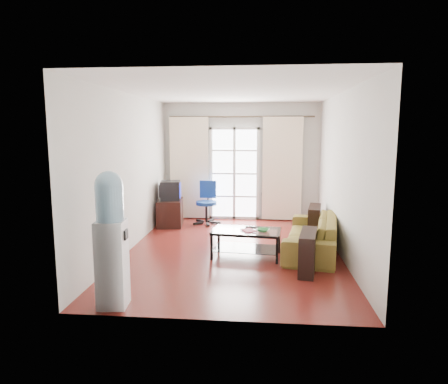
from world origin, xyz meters
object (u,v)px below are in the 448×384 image
object	(u,v)px
tv_stand	(170,212)
task_chair	(207,211)
water_cooler	(111,237)
coffee_table	(246,239)
sofa	(312,234)
crt_tv	(170,190)

from	to	relation	value
tv_stand	task_chair	xyz separation A→B (m)	(0.78, 0.25, -0.01)
tv_stand	water_cooler	bearing A→B (deg)	-93.65
water_cooler	coffee_table	bearing A→B (deg)	48.63
tv_stand	task_chair	size ratio (longest dim) A/B	0.82
sofa	water_cooler	xyz separation A→B (m)	(-2.60, -2.45, 0.54)
crt_tv	tv_stand	bearing A→B (deg)	102.99
sofa	tv_stand	size ratio (longest dim) A/B	2.79
water_cooler	sofa	bearing A→B (deg)	38.02
coffee_table	water_cooler	distance (m)	2.59
task_chair	water_cooler	distance (m)	4.43
tv_stand	water_cooler	world-z (taller)	water_cooler
tv_stand	sofa	bearing A→B (deg)	-37.39
coffee_table	tv_stand	bearing A→B (deg)	130.34
coffee_table	tv_stand	world-z (taller)	tv_stand
coffee_table	sofa	bearing A→B (deg)	19.97
coffee_table	tv_stand	distance (m)	2.71
coffee_table	water_cooler	xyz separation A→B (m)	(-1.49, -2.04, 0.55)
tv_stand	task_chair	distance (m)	0.82
crt_tv	task_chair	xyz separation A→B (m)	(0.77, 0.26, -0.50)
tv_stand	water_cooler	distance (m)	4.15
sofa	task_chair	bearing A→B (deg)	-122.68
tv_stand	coffee_table	bearing A→B (deg)	-56.92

